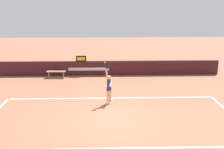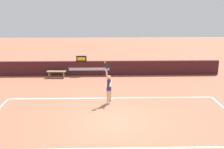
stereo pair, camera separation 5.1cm
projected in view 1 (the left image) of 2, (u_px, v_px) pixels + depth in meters
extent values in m
plane|color=#985941|center=(113.00, 120.00, 12.23)|extent=(60.00, 60.00, 0.00)
cube|color=white|center=(111.00, 98.00, 15.10)|extent=(11.83, 0.09, 0.00)
cube|color=white|center=(115.00, 149.00, 9.88)|extent=(11.83, 0.09, 0.00)
cube|color=white|center=(111.00, 99.00, 14.96)|extent=(0.09, 0.30, 0.00)
cube|color=#41181D|center=(109.00, 68.00, 19.79)|extent=(16.68, 0.25, 1.09)
cube|color=silver|center=(89.00, 69.00, 19.63)|extent=(3.06, 0.01, 0.22)
cube|color=black|center=(81.00, 59.00, 19.53)|extent=(0.76, 0.16, 0.40)
cube|color=yellow|center=(81.00, 59.00, 19.45)|extent=(0.59, 0.01, 0.25)
cylinder|color=tan|center=(110.00, 97.00, 14.21)|extent=(0.12, 0.12, 0.79)
cylinder|color=tan|center=(108.00, 96.00, 14.23)|extent=(0.12, 0.12, 0.79)
cube|color=white|center=(110.00, 103.00, 14.29)|extent=(0.14, 0.25, 0.07)
cube|color=white|center=(108.00, 103.00, 14.31)|extent=(0.14, 0.25, 0.07)
cylinder|color=navy|center=(109.00, 85.00, 14.04)|extent=(0.21, 0.21, 0.56)
cube|color=navy|center=(109.00, 89.00, 14.11)|extent=(0.27, 0.24, 0.16)
sphere|color=tan|center=(109.00, 77.00, 13.93)|extent=(0.21, 0.21, 0.21)
cylinder|color=tan|center=(107.00, 75.00, 13.91)|extent=(0.18, 0.12, 0.54)
cylinder|color=tan|center=(111.00, 83.00, 13.94)|extent=(0.17, 0.47, 0.30)
ellipsoid|color=black|center=(107.00, 66.00, 13.77)|extent=(0.34, 0.09, 0.39)
cylinder|color=black|center=(107.00, 69.00, 13.82)|extent=(0.03, 0.03, 0.18)
sphere|color=#C9E036|center=(105.00, 62.00, 13.52)|extent=(0.07, 0.07, 0.07)
cube|color=olive|center=(56.00, 71.00, 19.05)|extent=(1.40, 0.40, 0.05)
cube|color=olive|center=(49.00, 75.00, 19.12)|extent=(0.07, 0.32, 0.47)
cube|color=olive|center=(63.00, 75.00, 19.12)|extent=(0.07, 0.32, 0.47)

